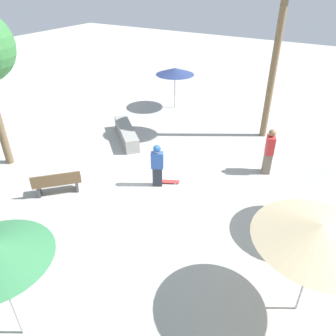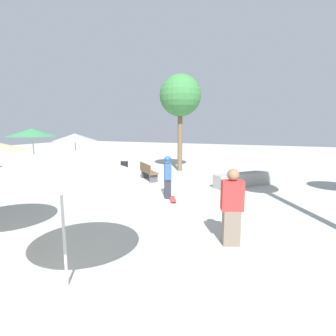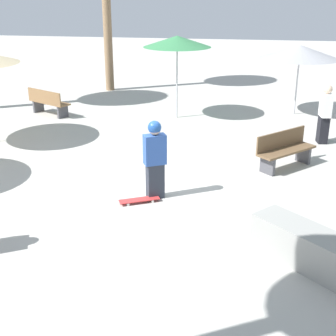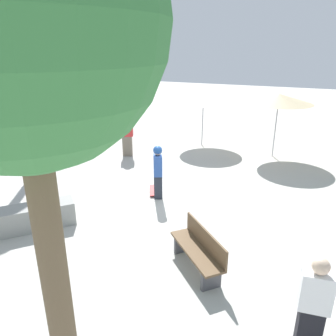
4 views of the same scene
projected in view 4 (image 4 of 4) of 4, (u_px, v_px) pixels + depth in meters
The scene contains 10 objects.
ground_plane at pixel (177, 198), 9.72m from camera, with size 60.00×60.00×0.00m, color #B2AFA8.
skater_main at pixel (158, 170), 9.46m from camera, with size 0.41×0.48×1.60m.
skateboard at pixel (153, 190), 10.08m from camera, with size 0.54×0.80×0.07m.
concrete_ledge at pixel (13, 221), 7.86m from camera, with size 2.36×2.51×0.59m.
bench_near at pixel (199, 250), 6.52m from camera, with size 1.45×1.43×0.85m.
shade_umbrella_white at pixel (203, 97), 14.12m from camera, with size 2.51×2.51×2.39m.
shade_umbrella_tan at pixel (279, 99), 12.56m from camera, with size 2.60×2.60×2.51m.
palm_tree_far_back at pixel (17, 27), 2.52m from camera, with size 2.42×2.42×5.65m.
bystander_watching at pixel (313, 306), 4.63m from camera, with size 0.46×0.29×1.59m.
bystander_far at pixel (127, 135), 13.15m from camera, with size 0.55×0.43×1.76m.
Camera 4 is at (-3.28, 8.16, 4.25)m, focal length 35.00 mm.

